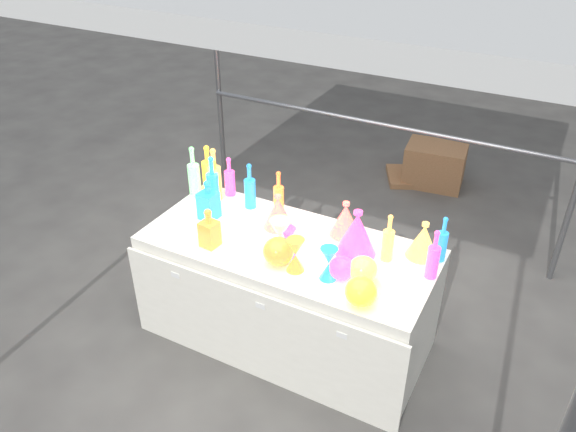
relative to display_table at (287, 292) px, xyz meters
The scene contains 29 objects.
ground 0.37m from the display_table, 90.00° to the left, with size 80.00×80.00×0.00m, color #615F5A.
display_table is the anchor object (origin of this frame).
cardboard_box_closed 2.61m from the display_table, 84.05° to the left, with size 0.57×0.41×0.41m, color #A17049.
cardboard_box_flat 2.64m from the display_table, 87.06° to the left, with size 0.64×0.46×0.05m, color #A17049.
bottle_0 1.05m from the display_table, 156.42° to the left, with size 0.09×0.09×0.34m, color red, non-canonical shape.
bottle_1 0.74m from the display_table, 147.14° to the left, with size 0.08×0.08×0.33m, color #167927, non-canonical shape.
bottle_2 0.65m from the display_table, 127.04° to the left, with size 0.07×0.07×0.31m, color #FFA51A, non-canonical shape.
bottle_3 0.90m from the display_table, 150.87° to the left, with size 0.07×0.07×0.29m, color blue, non-canonical shape.
bottle_4 0.94m from the display_table, 159.38° to the left, with size 0.09×0.09×0.38m, color #127161, non-canonical shape.
bottle_5 1.04m from the display_table, 164.92° to the left, with size 0.08×0.08×0.38m, color #C427B0, non-canonical shape.
bottle_6 0.90m from the display_table, 160.03° to the left, with size 0.08×0.08×0.30m, color red, non-canonical shape.
bottle_7 0.90m from the display_table, 163.01° to the left, with size 0.08×0.08×0.35m, color #167927, non-canonical shape.
decanter_1 0.69m from the display_table, 151.20° to the right, with size 0.10×0.10×0.25m, color #FFA51A, non-canonical shape.
decanter_2 0.79m from the display_table, behind, with size 0.11×0.11×0.28m, color #167927, non-canonical shape.
hourglass_0 0.54m from the display_table, 51.57° to the right, with size 0.10×0.10×0.21m, color #FFA51A, non-canonical shape.
hourglass_1 0.49m from the display_table, 60.42° to the right, with size 0.10×0.10×0.19m, color blue, non-canonical shape.
hourglass_3 0.52m from the display_table, 80.33° to the right, with size 0.12×0.12×0.25m, color #C427B0, non-canonical shape.
hourglass_5 0.62m from the display_table, 27.21° to the right, with size 0.10×0.10×0.20m, color #167927, non-canonical shape.
globe_0 0.80m from the display_table, 26.45° to the right, with size 0.17×0.17×0.14m, color red, non-canonical shape.
globe_1 0.70m from the display_table, 11.27° to the right, with size 0.16×0.16×0.13m, color #127161, non-canonical shape.
globe_2 0.49m from the display_table, 77.13° to the right, with size 0.18×0.18×0.15m, color #FFA51A, non-canonical shape.
globe_3 0.62m from the display_table, 18.85° to the right, with size 0.15×0.15×0.12m, color blue, non-canonical shape.
lampshade_0 0.54m from the display_table, 134.02° to the left, with size 0.19×0.19×0.23m, color gold, non-canonical shape.
lampshade_1 0.62m from the display_table, 45.63° to the left, with size 0.19×0.19×0.23m, color gold, non-canonical shape.
lampshade_2 0.67m from the display_table, 16.61° to the left, with size 0.25×0.25×0.29m, color blue, non-canonical shape.
lampshade_3 0.94m from the display_table, 19.93° to the left, with size 0.19×0.19×0.23m, color #127161, non-canonical shape.
bottle_8 1.04m from the display_table, 18.35° to the left, with size 0.07×0.07×0.29m, color #167927, non-canonical shape.
bottle_10 1.01m from the display_table, ahead, with size 0.07×0.07×0.31m, color blue, non-canonical shape.
bottle_11 0.80m from the display_table, 13.60° to the left, with size 0.07×0.07×0.31m, color #127161, non-canonical shape.
Camera 1 is at (1.33, -2.49, 2.71)m, focal length 35.00 mm.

